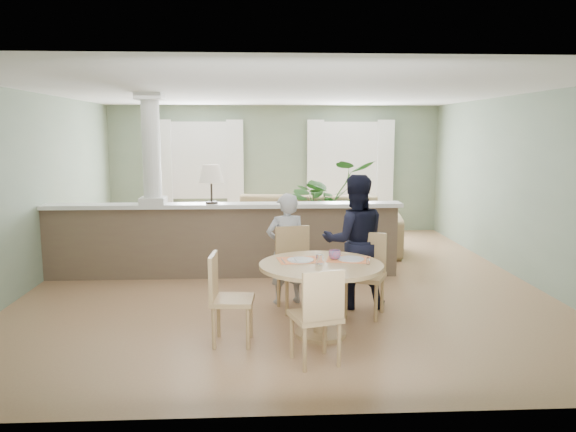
{
  "coord_description": "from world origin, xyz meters",
  "views": [
    {
      "loc": [
        -0.36,
        -8.02,
        2.16
      ],
      "look_at": [
        0.01,
        -1.0,
        1.1
      ],
      "focal_mm": 35.0,
      "sensor_mm": 36.0,
      "label": 1
    }
  ],
  "objects": [
    {
      "name": "ground",
      "position": [
        0.0,
        0.0,
        0.0
      ],
      "size": [
        8.0,
        8.0,
        0.0
      ],
      "primitive_type": "plane",
      "color": "#A77F58",
      "rests_on": "ground"
    },
    {
      "name": "chair_side",
      "position": [
        -0.71,
        -2.46,
        0.52
      ],
      "size": [
        0.45,
        0.45,
        0.94
      ],
      "rotation": [
        0.0,
        0.0,
        1.5
      ],
      "color": "tan",
      "rests_on": "ground"
    },
    {
      "name": "man_person",
      "position": [
        0.81,
        -1.31,
        0.82
      ],
      "size": [
        0.81,
        0.64,
        1.64
      ],
      "primitive_type": "imported",
      "rotation": [
        0.0,
        0.0,
        3.16
      ],
      "color": "black",
      "rests_on": "ground"
    },
    {
      "name": "dining_table",
      "position": [
        0.29,
        -2.3,
        0.63
      ],
      "size": [
        1.3,
        1.3,
        0.89
      ],
      "rotation": [
        0.0,
        0.0,
        0.13
      ],
      "color": "tan",
      "rests_on": "ground"
    },
    {
      "name": "chair_far_boy",
      "position": [
        0.08,
        -1.35,
        0.55
      ],
      "size": [
        0.55,
        0.55,
        1.0
      ],
      "rotation": [
        0.0,
        0.0,
        0.23
      ],
      "color": "tan",
      "rests_on": "ground"
    },
    {
      "name": "chair_near",
      "position": [
        0.18,
        -3.08,
        0.51
      ],
      "size": [
        0.52,
        0.52,
        0.93
      ],
      "rotation": [
        0.0,
        0.0,
        3.43
      ],
      "color": "tan",
      "rests_on": "ground"
    },
    {
      "name": "houseplant",
      "position": [
        0.85,
        1.66,
        0.84
      ],
      "size": [
        1.9,
        1.79,
        1.68
      ],
      "primitive_type": "imported",
      "rotation": [
        0.0,
        0.0,
        0.4
      ],
      "color": "#2F5E25",
      "rests_on": "ground"
    },
    {
      "name": "child_person",
      "position": [
        -0.02,
        -1.13,
        0.7
      ],
      "size": [
        0.58,
        0.45,
        1.4
      ],
      "primitive_type": "imported",
      "rotation": [
        0.0,
        0.0,
        3.39
      ],
      "color": "#A0A0A5",
      "rests_on": "ground"
    },
    {
      "name": "room_shell",
      "position": [
        -0.03,
        0.63,
        1.81
      ],
      "size": [
        7.02,
        8.02,
        2.71
      ],
      "color": "gray",
      "rests_on": "ground"
    },
    {
      "name": "pony_wall",
      "position": [
        -0.99,
        0.2,
        0.71
      ],
      "size": [
        5.32,
        0.38,
        2.7
      ],
      "color": "brown",
      "rests_on": "ground"
    },
    {
      "name": "sofa",
      "position": [
        0.49,
        1.91,
        0.49
      ],
      "size": [
        3.53,
        1.84,
        0.98
      ],
      "primitive_type": "imported",
      "rotation": [
        0.0,
        0.0,
        -0.16
      ],
      "color": "olive",
      "rests_on": "ground"
    },
    {
      "name": "chair_far_man",
      "position": [
        0.91,
        -1.61,
        0.53
      ],
      "size": [
        0.58,
        0.58,
        0.97
      ],
      "rotation": [
        0.0,
        0.0,
        -0.42
      ],
      "color": "tan",
      "rests_on": "ground"
    }
  ]
}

